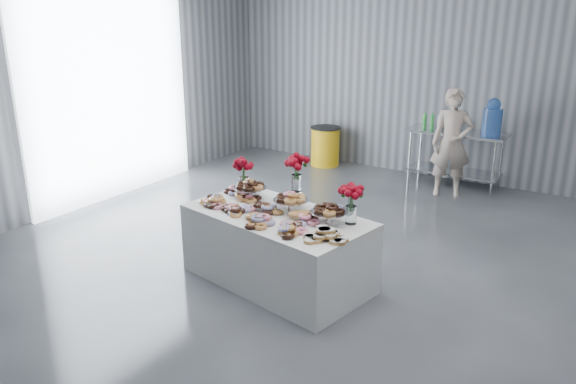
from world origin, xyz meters
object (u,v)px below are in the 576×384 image
prep_table (456,149)px  person (452,143)px  display_table (277,248)px  water_jug (492,118)px  trash_barrel (325,146)px

prep_table → person: (0.06, -0.46, 0.19)m
display_table → water_jug: bearing=75.6°
display_table → person: (0.64, 3.73, 0.43)m
prep_table → water_jug: bearing=-0.0°
person → display_table: bearing=-118.8°
display_table → trash_barrel: (-1.74, 4.19, -0.03)m
display_table → trash_barrel: 4.54m
prep_table → display_table: bearing=-97.9°
prep_table → person: 0.50m
prep_table → trash_barrel: prep_table is taller
water_jug → person: 0.72m
display_table → person: size_ratio=1.18×
water_jug → person: size_ratio=0.34×
prep_table → trash_barrel: (-2.32, -0.00, -0.27)m
display_table → water_jug: (1.08, 4.19, 0.77)m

